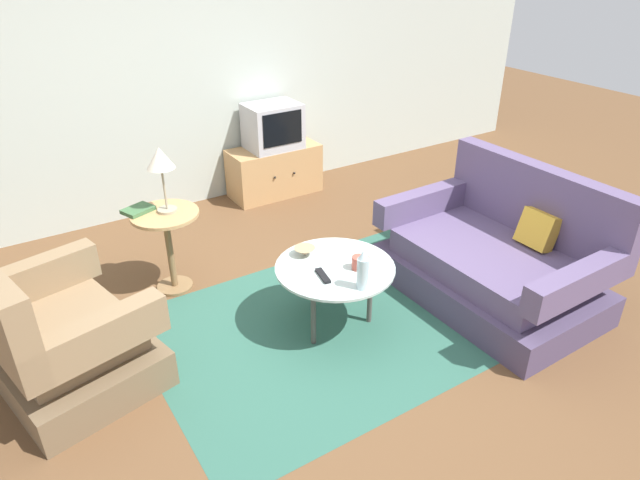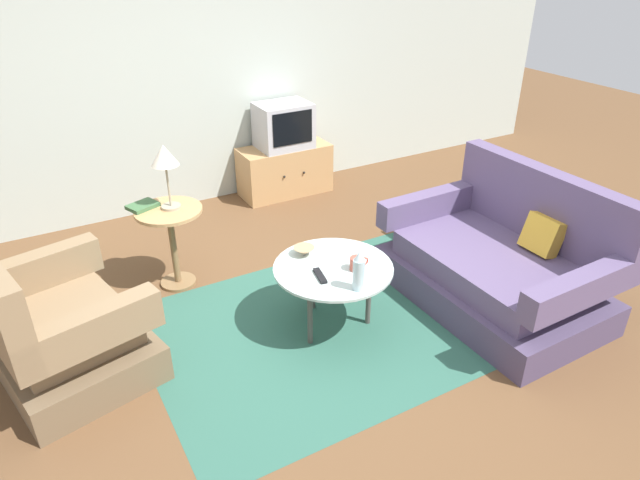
% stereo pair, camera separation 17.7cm
% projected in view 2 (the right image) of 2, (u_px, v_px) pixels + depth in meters
% --- Properties ---
extents(ground_plane, '(16.00, 16.00, 0.00)m').
position_uv_depth(ground_plane, '(320.00, 334.00, 3.88)').
color(ground_plane, brown).
extents(back_wall, '(9.00, 0.12, 2.70)m').
position_uv_depth(back_wall, '(183.00, 66.00, 5.21)').
color(back_wall, '#B2BCB2').
rests_on(back_wall, ground).
extents(area_rug, '(2.51, 1.83, 0.00)m').
position_uv_depth(area_rug, '(332.00, 324.00, 3.97)').
color(area_rug, '#2D5B4C').
rests_on(area_rug, ground).
extents(armchair, '(1.01, 1.14, 0.96)m').
position_uv_depth(armchair, '(58.00, 332.00, 3.38)').
color(armchair, brown).
rests_on(armchair, ground).
extents(couch, '(1.02, 1.57, 0.96)m').
position_uv_depth(couch, '(500.00, 265.00, 4.11)').
color(couch, '#4B3E5C').
rests_on(couch, ground).
extents(coffee_table, '(0.81, 0.81, 0.48)m').
position_uv_depth(coffee_table, '(333.00, 272.00, 3.77)').
color(coffee_table, '#B2C6C1').
rests_on(coffee_table, ground).
extents(side_table, '(0.50, 0.50, 0.65)m').
position_uv_depth(side_table, '(171.00, 231.00, 4.22)').
color(side_table, tan).
rests_on(side_table, ground).
extents(tv_stand, '(0.93, 0.44, 0.51)m').
position_uv_depth(tv_stand, '(285.00, 170.00, 5.88)').
color(tv_stand, tan).
rests_on(tv_stand, ground).
extents(television, '(0.53, 0.41, 0.45)m').
position_uv_depth(television, '(284.00, 126.00, 5.64)').
color(television, '#B7B7BC').
rests_on(television, tv_stand).
extents(table_lamp, '(0.20, 0.20, 0.49)m').
position_uv_depth(table_lamp, '(165.00, 159.00, 3.97)').
color(table_lamp, '#9E937A').
rests_on(table_lamp, side_table).
extents(vase, '(0.08, 0.08, 0.27)m').
position_uv_depth(vase, '(359.00, 271.00, 3.45)').
color(vase, silver).
rests_on(vase, coffee_table).
extents(mug, '(0.14, 0.09, 0.09)m').
position_uv_depth(mug, '(357.00, 264.00, 3.69)').
color(mug, '#B74C3D').
rests_on(mug, coffee_table).
extents(bowl, '(0.15, 0.15, 0.06)m').
position_uv_depth(bowl, '(304.00, 251.00, 3.87)').
color(bowl, tan).
rests_on(bowl, coffee_table).
extents(tv_remote_dark, '(0.08, 0.18, 0.02)m').
position_uv_depth(tv_remote_dark, '(320.00, 276.00, 3.63)').
color(tv_remote_dark, black).
rests_on(tv_remote_dark, coffee_table).
extents(book, '(0.25, 0.22, 0.03)m').
position_uv_depth(book, '(143.00, 206.00, 4.15)').
color(book, '#3D663D').
rests_on(book, side_table).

